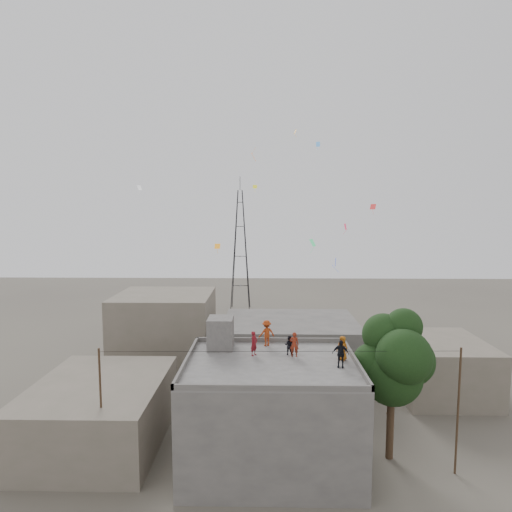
{
  "coord_description": "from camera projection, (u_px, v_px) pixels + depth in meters",
  "views": [
    {
      "loc": [
        -0.42,
        -24.14,
        14.91
      ],
      "look_at": [
        -0.94,
        3.39,
        12.0
      ],
      "focal_mm": 30.0,
      "sensor_mm": 36.0,
      "label": 1
    }
  ],
  "objects": [
    {
      "name": "person_red_adult",
      "position": [
        294.0,
        344.0,
        25.89
      ],
      "size": [
        0.59,
        0.42,
        1.52
      ],
      "primitive_type": "imported",
      "rotation": [
        0.0,
        0.0,
        3.03
      ],
      "color": "maroon",
      "rests_on": "main_building"
    },
    {
      "name": "parapet",
      "position": [
        271.0,
        360.0,
        24.91
      ],
      "size": [
        10.0,
        8.0,
        0.3
      ],
      "color": "#524F4C",
      "rests_on": "main_building"
    },
    {
      "name": "person_orange_adult",
      "position": [
        267.0,
        333.0,
        27.99
      ],
      "size": [
        1.25,
        0.99,
        1.7
      ],
      "primitive_type": "imported",
      "rotation": [
        0.0,
        0.0,
        -2.76
      ],
      "color": "#9E3512",
      "rests_on": "main_building"
    },
    {
      "name": "neighbor_north",
      "position": [
        290.0,
        347.0,
        39.18
      ],
      "size": [
        12.0,
        9.0,
        5.0
      ],
      "primitive_type": "cube",
      "color": "#524F4C",
      "rests_on": "ground"
    },
    {
      "name": "person_orange_child",
      "position": [
        342.0,
        348.0,
        25.32
      ],
      "size": [
        0.84,
        0.78,
        1.44
      ],
      "primitive_type": "imported",
      "rotation": [
        0.0,
        0.0,
        -0.62
      ],
      "color": "#A55512",
      "rests_on": "main_building"
    },
    {
      "name": "neighbor_northwest",
      "position": [
        165.0,
        330.0,
        41.29
      ],
      "size": [
        9.0,
        8.0,
        7.0
      ],
      "primitive_type": "cube",
      "color": "#655F4F",
      "rests_on": "ground"
    },
    {
      "name": "person_dark_child",
      "position": [
        289.0,
        345.0,
        26.25
      ],
      "size": [
        0.7,
        0.63,
        1.19
      ],
      "primitive_type": "imported",
      "rotation": [
        0.0,
        0.0,
        2.78
      ],
      "color": "black",
      "rests_on": "main_building"
    },
    {
      "name": "tree",
      "position": [
        395.0,
        360.0,
        25.38
      ],
      "size": [
        4.9,
        4.6,
        9.1
      ],
      "color": "black",
      "rests_on": "ground"
    },
    {
      "name": "person_dark_adult",
      "position": [
        341.0,
        354.0,
        24.12
      ],
      "size": [
        0.99,
        0.58,
        1.58
      ],
      "primitive_type": "imported",
      "rotation": [
        0.0,
        0.0,
        -0.22
      ],
      "color": "black",
      "rests_on": "main_building"
    },
    {
      "name": "neighbor_west",
      "position": [
        100.0,
        412.0,
        27.55
      ],
      "size": [
        8.0,
        10.0,
        4.0
      ],
      "primitive_type": "cube",
      "color": "#655F4F",
      "rests_on": "ground"
    },
    {
      "name": "stair_head_box",
      "position": [
        221.0,
        333.0,
        27.46
      ],
      "size": [
        1.6,
        1.8,
        2.0
      ],
      "primitive_type": "cube",
      "color": "#524F4C",
      "rests_on": "main_building"
    },
    {
      "name": "kites",
      "position": [
        291.0,
        206.0,
        32.06
      ],
      "size": [
        20.07,
        13.8,
        10.22
      ],
      "color": "orange",
      "rests_on": "ground"
    },
    {
      "name": "utility_line",
      "position": [
        280.0,
        410.0,
        23.91
      ],
      "size": [
        20.12,
        0.62,
        7.4
      ],
      "color": "black",
      "rests_on": "ground"
    },
    {
      "name": "ground",
      "position": [
        271.0,
        461.0,
        25.56
      ],
      "size": [
        140.0,
        140.0,
        0.0
      ],
      "primitive_type": "plane",
      "color": "#4E4840",
      "rests_on": "ground"
    },
    {
      "name": "person_red_child",
      "position": [
        254.0,
        343.0,
        26.12
      ],
      "size": [
        0.6,
        0.65,
        1.49
      ],
      "primitive_type": "imported",
      "rotation": [
        0.0,
        0.0,
        0.96
      ],
      "color": "maroon",
      "rests_on": "main_building"
    },
    {
      "name": "transmission_tower",
      "position": [
        240.0,
        250.0,
        64.46
      ],
      "size": [
        2.97,
        2.97,
        20.01
      ],
      "color": "black",
      "rests_on": "ground"
    },
    {
      "name": "neighbor_east",
      "position": [
        439.0,
        367.0,
        35.01
      ],
      "size": [
        7.0,
        8.0,
        4.4
      ],
      "primitive_type": "cube",
      "color": "#655F4F",
      "rests_on": "ground"
    },
    {
      "name": "main_building",
      "position": [
        271.0,
        413.0,
        25.24
      ],
      "size": [
        10.0,
        8.0,
        6.1
      ],
      "color": "#524F4C",
      "rests_on": "ground"
    }
  ]
}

